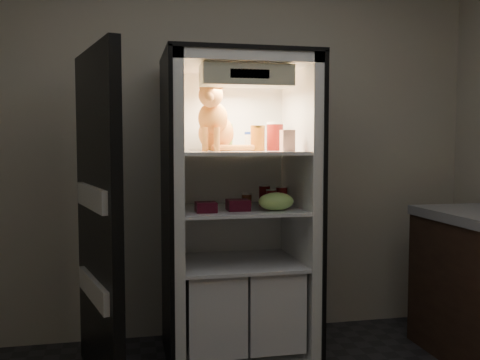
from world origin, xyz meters
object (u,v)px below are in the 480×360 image
object	(u,v)px
soda_can_b	(282,197)
berry_box_right	(238,205)
refrigerator	(237,230)
salsa_jar	(258,138)
tabby_cat	(215,124)
cream_carton	(287,141)
condiment_jar	(247,200)
grape_bag	(276,201)
soda_can_a	(265,196)
mayo_tub	(251,141)
pepper_jar	(275,136)
parmesan_shaker	(227,137)
soda_can_c	(271,199)
berry_box_left	(206,207)

from	to	relation	value
soda_can_b	berry_box_right	size ratio (longest dim) A/B	1.00
refrigerator	salsa_jar	world-z (taller)	refrigerator
tabby_cat	cream_carton	xyz separation A→B (m)	(0.40, -0.22, -0.10)
salsa_jar	berry_box_right	distance (m)	0.44
soda_can_b	condiment_jar	size ratio (longest dim) A/B	1.49
condiment_jar	grape_bag	distance (m)	0.25
soda_can_a	tabby_cat	bearing A→B (deg)	-178.43
mayo_tub	cream_carton	size ratio (longest dim) A/B	0.95
pepper_jar	grape_bag	world-z (taller)	pepper_jar
tabby_cat	cream_carton	size ratio (longest dim) A/B	3.48
salsa_jar	cream_carton	world-z (taller)	salsa_jar
parmesan_shaker	soda_can_c	world-z (taller)	parmesan_shaker
tabby_cat	salsa_jar	bearing A→B (deg)	9.84
parmesan_shaker	soda_can_c	size ratio (longest dim) A/B	1.43
tabby_cat	soda_can_c	distance (m)	0.57
parmesan_shaker	soda_can_b	xyz separation A→B (m)	(0.32, -0.11, -0.37)
grape_bag	berry_box_right	distance (m)	0.23
cream_carton	grape_bag	xyz separation A→B (m)	(-0.07, 0.01, -0.36)
mayo_tub	berry_box_right	world-z (taller)	mayo_tub
refrigerator	salsa_jar	xyz separation A→B (m)	(0.12, -0.05, 0.58)
grape_bag	refrigerator	bearing A→B (deg)	132.33
mayo_tub	soda_can_b	bearing A→B (deg)	-46.40
condiment_jar	berry_box_right	bearing A→B (deg)	-118.93
soda_can_c	soda_can_a	bearing A→B (deg)	93.52
pepper_jar	soda_can_a	distance (m)	0.39
mayo_tub	berry_box_right	size ratio (longest dim) A/B	0.92
parmesan_shaker	soda_can_a	distance (m)	0.44
tabby_cat	grape_bag	bearing A→B (deg)	-13.21
soda_can_b	condiment_jar	bearing A→B (deg)	156.75
mayo_tub	soda_can_c	size ratio (longest dim) A/B	1.03
tabby_cat	soda_can_c	size ratio (longest dim) A/B	3.80
parmesan_shaker	berry_box_right	xyz separation A→B (m)	(0.03, -0.18, -0.40)
soda_can_a	soda_can_b	size ratio (longest dim) A/B	1.01
condiment_jar	parmesan_shaker	bearing A→B (deg)	169.45
refrigerator	soda_can_b	distance (m)	0.35
mayo_tub	berry_box_right	distance (m)	0.47
soda_can_c	salsa_jar	bearing A→B (deg)	130.13
tabby_cat	salsa_jar	xyz separation A→B (m)	(0.26, -0.04, -0.09)
soda_can_a	mayo_tub	bearing A→B (deg)	137.66
mayo_tub	grape_bag	xyz separation A→B (m)	(0.09, -0.28, -0.36)
berry_box_left	tabby_cat	bearing A→B (deg)	67.15
salsa_jar	soda_can_c	distance (m)	0.38
parmesan_shaker	grape_bag	bearing A→B (deg)	-42.65
mayo_tub	soda_can_a	world-z (taller)	mayo_tub
tabby_cat	condiment_jar	size ratio (longest dim) A/B	5.08
refrigerator	parmesan_shaker	xyz separation A→B (m)	(-0.06, 0.02, 0.58)
condiment_jar	refrigerator	bearing A→B (deg)	174.93
parmesan_shaker	pepper_jar	distance (m)	0.32
tabby_cat	pepper_jar	xyz separation A→B (m)	(0.40, 0.06, -0.07)
soda_can_a	soda_can_c	bearing A→B (deg)	-86.48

